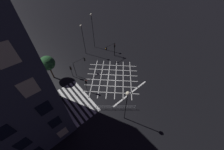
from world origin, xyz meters
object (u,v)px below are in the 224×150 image
Objects in this scene: traffic_light_nw_main at (115,48)px; street_lamp_west at (92,24)px; street_tree_near at (47,63)px; street_lamp_far at (127,99)px; street_lamp_east at (82,33)px; traffic_light_sw_main at (71,69)px; traffic_light_median_south at (86,83)px; traffic_light_sw_cross at (80,63)px; traffic_light_nw_cross at (110,48)px.

street_lamp_west reaches higher than traffic_light_nw_main.
street_lamp_far is at bearing 16.38° from street_tree_near.
street_lamp_east reaches higher than street_lamp_far.
traffic_light_nw_main is 1.16× the size of traffic_light_sw_main.
traffic_light_median_south is 10.02m from street_lamp_far.
street_lamp_west reaches higher than street_lamp_east.
street_tree_near is at bearing 113.68° from traffic_light_median_south.
street_lamp_west is (-12.57, 10.88, 4.63)m from traffic_light_median_south.
traffic_light_sw_cross reaches higher than traffic_light_median_south.
traffic_light_median_south is 13.55m from traffic_light_nw_main.
traffic_light_sw_main is 0.33× the size of street_lamp_west.
traffic_light_sw_cross is (-5.44, 2.07, 0.60)m from traffic_light_median_south.
street_lamp_west reaches higher than street_lamp_far.
street_lamp_east reaches higher than street_tree_near.
street_lamp_west is at bearing 38.97° from traffic_light_sw_cross.
street_lamp_west is (-6.84, 11.11, 4.74)m from traffic_light_sw_main.
traffic_light_nw_main is at bearing 88.41° from traffic_light_sw_main.
street_lamp_east is at bearing 58.57° from traffic_light_median_south.
traffic_light_sw_cross reaches higher than traffic_light_nw_cross.
street_lamp_east is at bearing -74.80° from street_lamp_west.
street_lamp_east reaches higher than traffic_light_sw_cross.
traffic_light_nw_cross is at bearing 147.38° from street_lamp_far.
traffic_light_sw_cross is 0.42× the size of street_lamp_west.
street_lamp_east is 11.33m from street_tree_near.
street_lamp_west reaches higher than traffic_light_median_south.
street_lamp_far is (9.28, 1.50, 3.47)m from traffic_light_median_south.
traffic_light_sw_main is 0.43× the size of street_lamp_far.
traffic_light_nw_main is 8.56m from street_lamp_west.
traffic_light_sw_main is (-0.35, -12.66, -0.37)m from traffic_light_nw_main.
street_tree_near is (4.12, -14.59, -2.74)m from street_lamp_west.
street_lamp_west reaches higher than traffic_light_sw_main.
street_lamp_far is at bearing -23.24° from street_lamp_west.
street_lamp_east is at bearing -56.16° from traffic_light_nw_cross.
traffic_light_nw_main is 1.46m from traffic_light_nw_cross.
traffic_light_median_south is at bearing -170.79° from street_lamp_far.
traffic_light_sw_cross is at bearing 82.98° from traffic_light_sw_main.
traffic_light_sw_main is at bearing -0.68° from traffic_light_nw_cross.
street_lamp_far is at bearing -92.21° from traffic_light_sw_cross.
traffic_light_sw_main is 10.07m from street_lamp_east.
traffic_light_median_south is at bearing 2.26° from traffic_light_sw_main.
street_lamp_east is 0.86× the size of street_lamp_west.
traffic_light_nw_cross is at bearing 26.89° from traffic_light_median_south.
traffic_light_sw_main is 0.39× the size of street_lamp_east.
street_tree_near is (-2.86, -14.73, 1.32)m from traffic_light_nw_cross.
traffic_light_nw_main is at bearing 41.25° from street_lamp_east.
street_lamp_west is (-1.04, 3.84, 0.87)m from street_lamp_east.
street_lamp_far is at bearing -36.73° from traffic_light_nw_main.
street_lamp_east is at bearing 105.96° from street_tree_near.
street_lamp_west is at bearing 105.20° from street_lamp_east.
traffic_light_median_south is at bearing -110.85° from traffic_light_sw_cross.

